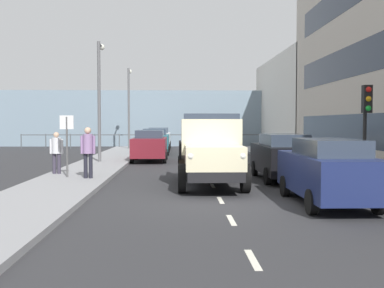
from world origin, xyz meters
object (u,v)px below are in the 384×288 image
(street_sign, at_px, (67,135))
(traffic_light_near, at_px, (366,112))
(car_navy_kerbside_near, at_px, (327,170))
(pedestrian_couple_a, at_px, (88,148))
(car_black_kerbside_1, at_px, (282,156))
(lamp_post_far, at_px, (129,101))
(car_white_oppositeside_2, at_px, (159,138))
(car_teal_oppositeside_1, at_px, (155,141))
(pedestrian_by_lamp, at_px, (56,149))
(car_maroon_oppositeside_0, at_px, (150,145))
(lamp_post_promenade, at_px, (100,90))
(truck_vintage_cream, at_px, (211,152))

(street_sign, bearing_deg, traffic_light_near, 168.24)
(car_navy_kerbside_near, relative_size, pedestrian_couple_a, 2.36)
(pedestrian_couple_a, distance_m, street_sign, 1.01)
(car_black_kerbside_1, relative_size, lamp_post_far, 0.70)
(car_white_oppositeside_2, relative_size, lamp_post_far, 0.72)
(car_teal_oppositeside_1, height_order, street_sign, street_sign)
(street_sign, bearing_deg, car_white_oppositeside_2, -97.12)
(car_teal_oppositeside_1, bearing_deg, car_black_kerbside_1, 111.02)
(car_teal_oppositeside_1, bearing_deg, car_white_oppositeside_2, -90.00)
(car_navy_kerbside_near, xyz_separation_m, pedestrian_by_lamp, (8.61, -6.16, 0.21))
(car_white_oppositeside_2, relative_size, pedestrian_by_lamp, 2.71)
(car_teal_oppositeside_1, height_order, car_white_oppositeside_2, same)
(car_black_kerbside_1, relative_size, car_maroon_oppositeside_0, 1.08)
(pedestrian_couple_a, xyz_separation_m, lamp_post_far, (0.53, -18.92, 2.58))
(pedestrian_couple_a, bearing_deg, car_navy_kerbside_near, 146.58)
(car_white_oppositeside_2, bearing_deg, car_black_kerbside_1, 105.28)
(street_sign, bearing_deg, lamp_post_far, -90.93)
(car_teal_oppositeside_1, relative_size, pedestrian_by_lamp, 2.77)
(car_white_oppositeside_2, height_order, traffic_light_near, traffic_light_near)
(car_navy_kerbside_near, distance_m, car_white_oppositeside_2, 25.63)
(pedestrian_by_lamp, bearing_deg, lamp_post_promenade, -97.38)
(car_white_oppositeside_2, xyz_separation_m, pedestrian_couple_a, (1.67, 20.36, 0.34))
(pedestrian_couple_a, height_order, street_sign, street_sign)
(car_black_kerbside_1, height_order, car_teal_oppositeside_1, same)
(car_maroon_oppositeside_0, bearing_deg, car_white_oppositeside_2, -90.00)
(car_teal_oppositeside_1, distance_m, street_sign, 14.48)
(car_teal_oppositeside_1, bearing_deg, car_navy_kerbside_near, 105.74)
(pedestrian_couple_a, xyz_separation_m, street_sign, (0.83, -0.36, 0.45))
(car_black_kerbside_1, height_order, traffic_light_near, traffic_light_near)
(car_maroon_oppositeside_0, height_order, car_white_oppositeside_2, same)
(truck_vintage_cream, distance_m, lamp_post_far, 20.97)
(car_maroon_oppositeside_0, xyz_separation_m, lamp_post_promenade, (2.44, 1.61, 2.90))
(car_black_kerbside_1, bearing_deg, car_maroon_oppositeside_0, -56.74)
(pedestrian_by_lamp, bearing_deg, traffic_light_near, 163.41)
(traffic_light_near, xyz_separation_m, lamp_post_promenade, (10.09, -8.89, 1.33))
(car_maroon_oppositeside_0, height_order, car_teal_oppositeside_1, same)
(car_navy_kerbside_near, xyz_separation_m, lamp_post_promenade, (7.88, -11.82, 2.90))
(pedestrian_couple_a, bearing_deg, lamp_post_far, -88.40)
(car_maroon_oppositeside_0, distance_m, lamp_post_promenade, 4.12)
(car_black_kerbside_1, distance_m, lamp_post_far, 20.20)
(car_white_oppositeside_2, bearing_deg, truck_vintage_cream, 96.93)
(pedestrian_by_lamp, xyz_separation_m, street_sign, (-0.67, 1.11, 0.58))
(traffic_light_near, bearing_deg, lamp_post_promenade, -41.37)
(truck_vintage_cream, xyz_separation_m, car_black_kerbside_1, (-2.80, -1.77, -0.28))
(lamp_post_promenade, bearing_deg, car_teal_oppositeside_1, -108.09)
(truck_vintage_cream, xyz_separation_m, lamp_post_promenade, (5.07, -8.44, 2.62))
(car_white_oppositeside_2, bearing_deg, lamp_post_promenade, 79.55)
(truck_vintage_cream, bearing_deg, car_black_kerbside_1, -147.80)
(car_black_kerbside_1, xyz_separation_m, pedestrian_couple_a, (7.11, 0.46, 0.34))
(pedestrian_couple_a, distance_m, traffic_light_near, 9.57)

